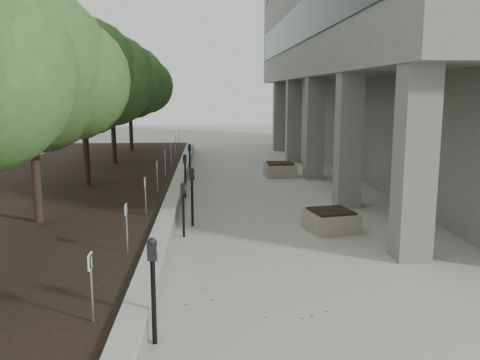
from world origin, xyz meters
name	(u,v)px	position (x,y,z in m)	size (l,w,h in m)	color
ground	(252,279)	(0.00, 0.00, 0.00)	(90.00, 90.00, 0.00)	#9E9891
retaining_wall	(179,182)	(-1.82, 9.00, 0.25)	(0.39, 26.00, 0.50)	gray
planting_bed	(75,185)	(-5.50, 9.00, 0.20)	(7.00, 26.00, 0.40)	black
crabapple_tree_2	(31,106)	(-4.80, 3.00, 3.12)	(4.60, 4.00, 5.44)	#2C5320
crabapple_tree_3	(84,102)	(-4.80, 8.00, 3.12)	(4.60, 4.00, 5.44)	#2C5320
crabapple_tree_4	(112,99)	(-4.80, 13.00, 3.12)	(4.60, 4.00, 5.44)	#2C5320
crabapple_tree_5	(130,98)	(-4.80, 18.00, 3.12)	(4.60, 4.00, 5.44)	#2C5320
parking_sign_1	(92,288)	(-2.35, -2.50, 0.88)	(0.04, 0.22, 0.96)	black
parking_sign_2	(127,228)	(-2.35, 0.50, 0.88)	(0.04, 0.22, 0.96)	black
parking_sign_3	(146,197)	(-2.35, 3.50, 0.88)	(0.04, 0.22, 0.96)	black
parking_sign_4	(157,177)	(-2.35, 6.50, 0.88)	(0.04, 0.22, 0.96)	black
parking_sign_5	(165,163)	(-2.35, 9.50, 0.88)	(0.04, 0.22, 0.96)	black
parking_sign_6	(171,153)	(-2.35, 12.50, 0.88)	(0.04, 0.22, 0.96)	black
parking_sign_7	(176,146)	(-2.35, 15.50, 0.88)	(0.04, 0.22, 0.96)	black
parking_sign_8	(179,140)	(-2.35, 18.50, 0.88)	(0.04, 0.22, 0.96)	black
parking_meter_1	(153,291)	(-1.55, -2.38, 0.76)	(0.15, 0.11, 1.52)	black
parking_meter_2	(183,210)	(-1.39, 2.91, 0.67)	(0.13, 0.09, 1.34)	black
parking_meter_3	(192,197)	(-1.21, 3.91, 0.77)	(0.15, 0.11, 1.53)	black
parking_meter_4	(185,176)	(-1.55, 7.56, 0.72)	(0.14, 0.10, 1.44)	black
parking_meter_5	(190,162)	(-1.52, 11.05, 0.71)	(0.14, 0.10, 1.43)	black
planter_front	(331,220)	(2.27, 3.26, 0.27)	(1.14, 1.14, 0.53)	gray
planter_back	(280,169)	(2.15, 11.62, 0.29)	(1.23, 1.23, 0.58)	gray
berry_scatter	(233,215)	(-0.10, 5.00, 0.01)	(3.30, 14.10, 0.02)	maroon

